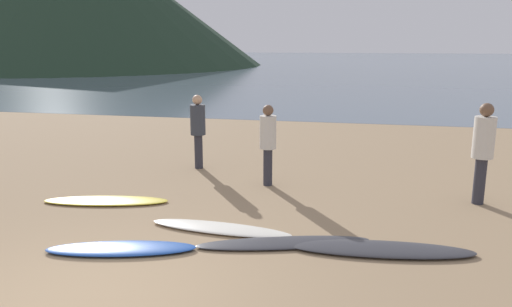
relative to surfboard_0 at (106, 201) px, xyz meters
name	(u,v)px	position (x,y,z in m)	size (l,w,h in m)	color
ground_plane	(259,140)	(1.44, 6.69, -0.13)	(120.00, 120.00, 0.20)	#997C5B
ocean_water	(340,62)	(1.44, 59.83, -0.03)	(140.00, 100.00, 0.01)	slate
surfboard_0	(106,201)	(0.00, 0.00, 0.00)	(2.24, 0.58, 0.06)	yellow
surfboard_1	(121,248)	(1.26, -1.92, 0.01)	(2.07, 0.53, 0.08)	#1E479E
surfboard_2	(220,228)	(2.39, -0.89, 0.00)	(2.26, 0.48, 0.07)	silver
surfboard_3	(284,243)	(3.43, -1.24, 0.00)	(2.51, 0.47, 0.06)	#333338
surfboard_4	(381,249)	(4.78, -1.20, 0.01)	(2.54, 0.59, 0.08)	#333338
person_0	(198,125)	(0.86, 2.72, 0.95)	(0.34, 0.34, 1.67)	#2D2D38
person_1	(483,145)	(6.53, 1.32, 1.03)	(0.36, 0.36, 1.80)	#2D2D38
person_2	(268,138)	(2.65, 1.69, 0.93)	(0.33, 0.33, 1.62)	#2D2D38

